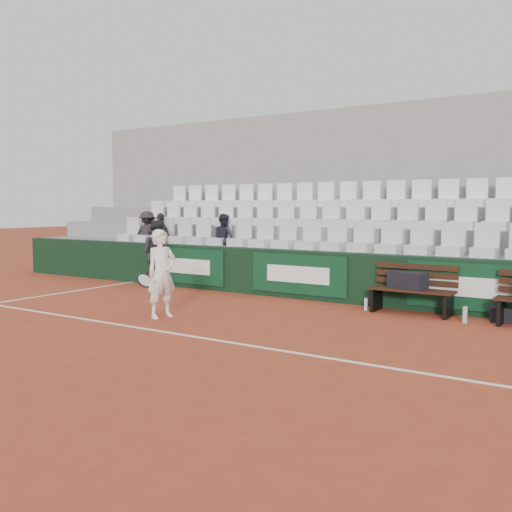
{
  "coord_description": "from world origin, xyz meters",
  "views": [
    {
      "loc": [
        5.44,
        -6.43,
        1.92
      ],
      "look_at": [
        -0.31,
        2.4,
        1.0
      ],
      "focal_mm": 40.0,
      "sensor_mm": 36.0,
      "label": 1
    }
  ],
  "objects_px": {
    "spectator_c": "(224,220)",
    "tennis_player": "(162,274)",
    "sports_bag_left": "(407,280)",
    "ball_kid": "(157,253)",
    "water_bottle_far": "(465,315)",
    "spectator_b": "(160,219)",
    "water_bottle_near": "(366,304)",
    "bench_left": "(411,301)",
    "sports_bag_ground": "(503,315)",
    "spectator_a": "(147,218)"
  },
  "relations": [
    {
      "from": "sports_bag_left",
      "to": "spectator_c",
      "type": "bearing_deg",
      "value": 168.65
    },
    {
      "from": "sports_bag_left",
      "to": "bench_left",
      "type": "bearing_deg",
      "value": -13.82
    },
    {
      "from": "tennis_player",
      "to": "spectator_a",
      "type": "height_order",
      "value": "spectator_a"
    },
    {
      "from": "water_bottle_near",
      "to": "spectator_c",
      "type": "bearing_deg",
      "value": 164.9
    },
    {
      "from": "spectator_c",
      "to": "ball_kid",
      "type": "bearing_deg",
      "value": 47.04
    },
    {
      "from": "ball_kid",
      "to": "water_bottle_near",
      "type": "bearing_deg",
      "value": 173.29
    },
    {
      "from": "spectator_b",
      "to": "spectator_c",
      "type": "distance_m",
      "value": 2.02
    },
    {
      "from": "sports_bag_ground",
      "to": "water_bottle_far",
      "type": "xyz_separation_m",
      "value": [
        -0.51,
        -0.45,
        0.01
      ]
    },
    {
      "from": "sports_bag_left",
      "to": "ball_kid",
      "type": "xyz_separation_m",
      "value": [
        -6.21,
        0.18,
        0.19
      ]
    },
    {
      "from": "bench_left",
      "to": "sports_bag_ground",
      "type": "distance_m",
      "value": 1.52
    },
    {
      "from": "bench_left",
      "to": "sports_bag_left",
      "type": "xyz_separation_m",
      "value": [
        -0.08,
        0.02,
        0.37
      ]
    },
    {
      "from": "bench_left",
      "to": "tennis_player",
      "type": "distance_m",
      "value": 4.44
    },
    {
      "from": "sports_bag_ground",
      "to": "water_bottle_near",
      "type": "xyz_separation_m",
      "value": [
        -2.32,
        -0.25,
        -0.01
      ]
    },
    {
      "from": "water_bottle_near",
      "to": "spectator_a",
      "type": "bearing_deg",
      "value": 170.5
    },
    {
      "from": "water_bottle_near",
      "to": "ball_kid",
      "type": "distance_m",
      "value": 5.53
    },
    {
      "from": "sports_bag_ground",
      "to": "spectator_c",
      "type": "height_order",
      "value": "spectator_c"
    },
    {
      "from": "bench_left",
      "to": "sports_bag_ground",
      "type": "bearing_deg",
      "value": 5.0
    },
    {
      "from": "tennis_player",
      "to": "spectator_a",
      "type": "bearing_deg",
      "value": 136.37
    },
    {
      "from": "water_bottle_near",
      "to": "spectator_c",
      "type": "distance_m",
      "value": 4.45
    },
    {
      "from": "spectator_a",
      "to": "bench_left",
      "type": "bearing_deg",
      "value": 171.19
    },
    {
      "from": "spectator_c",
      "to": "water_bottle_near",
      "type": "bearing_deg",
      "value": -176.69
    },
    {
      "from": "water_bottle_near",
      "to": "water_bottle_far",
      "type": "distance_m",
      "value": 1.82
    },
    {
      "from": "bench_left",
      "to": "sports_bag_left",
      "type": "bearing_deg",
      "value": 166.18
    },
    {
      "from": "bench_left",
      "to": "spectator_b",
      "type": "height_order",
      "value": "spectator_b"
    },
    {
      "from": "water_bottle_far",
      "to": "ball_kid",
      "type": "distance_m",
      "value": 7.34
    },
    {
      "from": "sports_bag_left",
      "to": "spectator_a",
      "type": "relative_size",
      "value": 0.56
    },
    {
      "from": "spectator_a",
      "to": "tennis_player",
      "type": "bearing_deg",
      "value": 135.16
    },
    {
      "from": "spectator_a",
      "to": "sports_bag_ground",
      "type": "bearing_deg",
      "value": 173.32
    },
    {
      "from": "sports_bag_ground",
      "to": "spectator_c",
      "type": "bearing_deg",
      "value": 172.42
    },
    {
      "from": "water_bottle_far",
      "to": "tennis_player",
      "type": "height_order",
      "value": "tennis_player"
    },
    {
      "from": "tennis_player",
      "to": "spectator_b",
      "type": "distance_m",
      "value": 5.03
    },
    {
      "from": "sports_bag_left",
      "to": "spectator_a",
      "type": "bearing_deg",
      "value": 172.47
    },
    {
      "from": "sports_bag_ground",
      "to": "ball_kid",
      "type": "xyz_separation_m",
      "value": [
        -7.8,
        0.07,
        0.67
      ]
    },
    {
      "from": "sports_bag_ground",
      "to": "tennis_player",
      "type": "bearing_deg",
      "value": -150.85
    },
    {
      "from": "water_bottle_far",
      "to": "spectator_b",
      "type": "bearing_deg",
      "value": 170.64
    },
    {
      "from": "bench_left",
      "to": "water_bottle_far",
      "type": "bearing_deg",
      "value": -17.64
    },
    {
      "from": "sports_bag_left",
      "to": "sports_bag_ground",
      "type": "xyz_separation_m",
      "value": [
        1.6,
        0.11,
        -0.47
      ]
    },
    {
      "from": "bench_left",
      "to": "spectator_b",
      "type": "relative_size",
      "value": 1.25
    },
    {
      "from": "water_bottle_far",
      "to": "ball_kid",
      "type": "xyz_separation_m",
      "value": [
        -7.29,
        0.52,
        0.66
      ]
    },
    {
      "from": "water_bottle_near",
      "to": "spectator_b",
      "type": "xyz_separation_m",
      "value": [
        -6.06,
        1.09,
        1.49
      ]
    },
    {
      "from": "ball_kid",
      "to": "spectator_a",
      "type": "bearing_deg",
      "value": -40.13
    },
    {
      "from": "sports_bag_ground",
      "to": "tennis_player",
      "type": "distance_m",
      "value": 5.79
    },
    {
      "from": "spectator_c",
      "to": "sports_bag_ground",
      "type": "bearing_deg",
      "value": -169.16
    },
    {
      "from": "spectator_c",
      "to": "tennis_player",
      "type": "bearing_deg",
      "value": 128.67
    },
    {
      "from": "sports_bag_left",
      "to": "water_bottle_far",
      "type": "relative_size",
      "value": 2.55
    },
    {
      "from": "bench_left",
      "to": "ball_kid",
      "type": "height_order",
      "value": "ball_kid"
    },
    {
      "from": "water_bottle_far",
      "to": "spectator_b",
      "type": "relative_size",
      "value": 0.23
    },
    {
      "from": "spectator_a",
      "to": "spectator_c",
      "type": "xyz_separation_m",
      "value": [
        2.48,
        0.0,
        -0.02
      ]
    },
    {
      "from": "sports_bag_ground",
      "to": "sports_bag_left",
      "type": "bearing_deg",
      "value": -176.0
    },
    {
      "from": "sports_bag_left",
      "to": "spectator_b",
      "type": "xyz_separation_m",
      "value": [
        -6.79,
        0.96,
        1.0
      ]
    }
  ]
}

